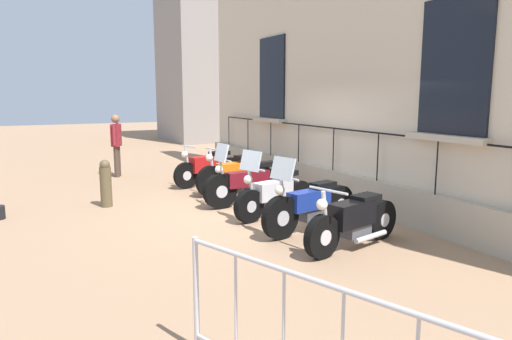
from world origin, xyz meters
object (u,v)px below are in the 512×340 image
Objects in this scene: motorcycle_orange at (235,174)px; motorcycle_white at (274,195)px; pedestrian_standing at (116,142)px; bollard at (106,183)px; motorcycle_maroon at (249,184)px; motorcycle_blue at (310,206)px; motorcycle_red at (209,168)px; motorcycle_black at (353,221)px.

motorcycle_white is (0.21, 2.24, -0.03)m from motorcycle_orange.
motorcycle_white is 6.00m from pedestrian_standing.
bollard is 3.61m from pedestrian_standing.
motorcycle_orange is at bearing 119.89° from pedestrian_standing.
bollard is at bearing 0.25° from motorcycle_orange.
motorcycle_maroon reaches higher than bollard.
motorcycle_maroon reaches higher than motorcycle_blue.
motorcycle_maroon is 1.11× the size of motorcycle_white.
pedestrian_standing reaches higher than motorcycle_orange.
motorcycle_white is at bearing 84.69° from motorcycle_orange.
motorcycle_red is 0.96× the size of motorcycle_blue.
motorcycle_maroon reaches higher than motorcycle_red.
motorcycle_red is at bearing -88.49° from motorcycle_black.
motorcycle_maroon is 2.18m from motorcycle_blue.
motorcycle_white is 1.09× the size of pedestrian_standing.
motorcycle_maroon is 1.02× the size of motorcycle_blue.
motorcycle_black is 2.07× the size of bollard.
motorcycle_orange is 4.34m from motorcycle_black.
pedestrian_standing is at bearing -72.67° from motorcycle_white.
motorcycle_maroon is at bearing 111.18° from pedestrian_standing.
motorcycle_white is at bearing -85.47° from motorcycle_black.
motorcycle_blue is (-0.06, 2.18, 0.00)m from motorcycle_maroon.
motorcycle_orange reaches higher than motorcycle_black.
motorcycle_maroon is 4.98m from pedestrian_standing.
motorcycle_maroon reaches higher than motorcycle_black.
motorcycle_orange is 0.98× the size of motorcycle_blue.
motorcycle_white is (0.02, 3.39, -0.03)m from motorcycle_red.
bollard is at bearing -50.76° from motorcycle_blue.
motorcycle_blue reaches higher than motorcycle_red.
pedestrian_standing reaches higher than motorcycle_black.
motorcycle_orange is 1.01× the size of motorcycle_black.
motorcycle_blue is 2.12× the size of bollard.
bollard is (2.72, -3.33, 0.05)m from motorcycle_blue.
motorcycle_orange is at bearing -179.75° from bollard.
motorcycle_red is 2.91m from bollard.
motorcycle_white is at bearing -86.55° from motorcycle_blue.
motorcycle_red is 2.04× the size of bollard.
motorcycle_blue reaches higher than motorcycle_orange.
pedestrian_standing reaches higher than motorcycle_red.
motorcycle_maroon is (0.01, 2.31, -0.01)m from motorcycle_red.
motorcycle_maroon is (0.20, 1.16, -0.01)m from motorcycle_orange.
motorcycle_orange is at bearing -92.44° from motorcycle_blue.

